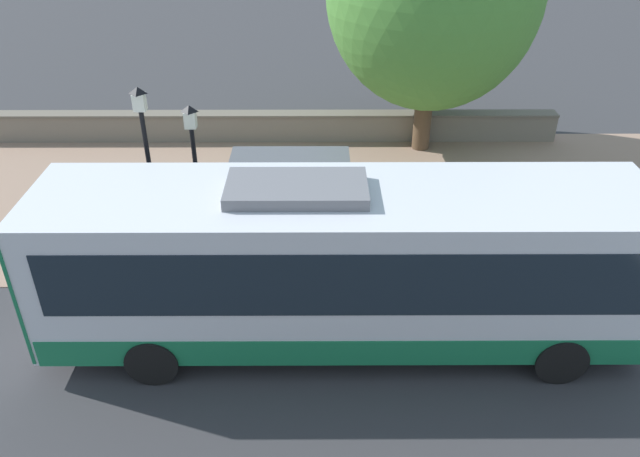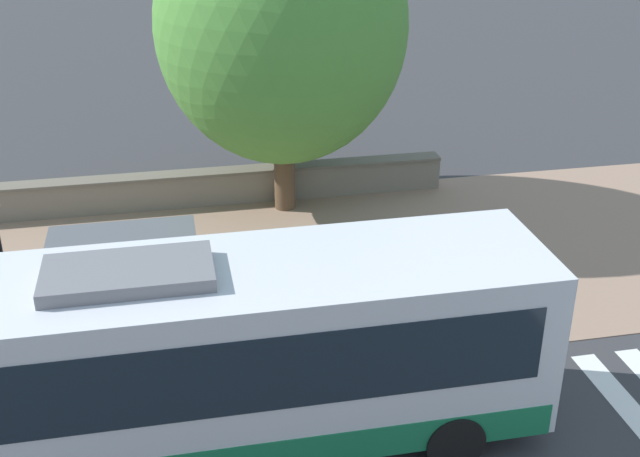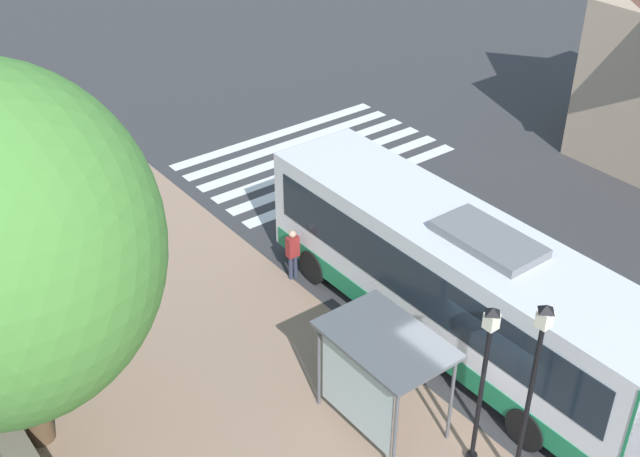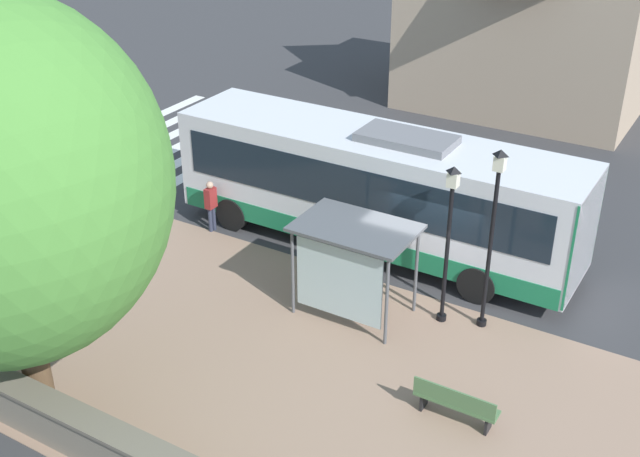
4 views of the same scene
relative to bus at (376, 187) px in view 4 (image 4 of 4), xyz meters
name	(u,v)px [view 4 (image 4 of 4)]	position (x,y,z in m)	size (l,w,h in m)	color
ground_plane	(423,296)	(-1.70, -2.31, -1.85)	(120.00, 120.00, 0.00)	#353538
sidewalk_plaza	(336,394)	(-6.20, -2.31, -1.84)	(9.00, 44.00, 0.02)	#937560
crosswalk_stripes	(176,141)	(3.30, 10.06, -1.84)	(9.00, 5.25, 0.01)	silver
background_building	(534,1)	(14.03, 0.30, 2.39)	(7.39, 9.76, 8.21)	tan
bus	(376,187)	(0.00, 0.00, 0.00)	(2.79, 11.52, 3.56)	silver
bus_shelter	(352,243)	(-3.42, -1.13, 0.19)	(1.90, 2.84, 2.42)	#515459
pedestrian	(211,202)	(-1.64, 4.51, -0.92)	(0.34, 0.22, 1.59)	#2D3347
bench	(455,403)	(-5.70, -4.80, -1.37)	(0.40, 1.76, 0.88)	#4C7247
street_lamp_near	(493,226)	(-2.18, -4.06, 0.87)	(0.28, 0.28, 4.60)	black
street_lamp_far	(449,233)	(-2.48, -3.14, 0.60)	(0.28, 0.28, 4.10)	black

